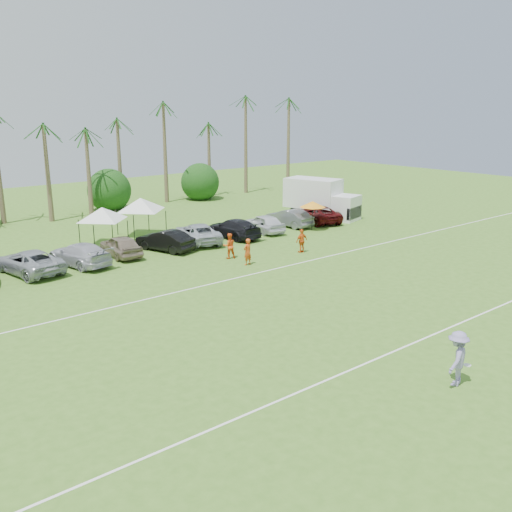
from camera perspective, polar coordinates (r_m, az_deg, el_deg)
ground at (r=22.41m, az=16.75°, el=-11.21°), size 120.00×120.00×0.00m
field_lines at (r=27.20m, az=2.67°, el=-5.82°), size 80.00×12.10×0.01m
palm_tree_5 at (r=51.75m, az=-20.61°, el=12.59°), size 2.40×2.40×9.90m
palm_tree_6 at (r=53.19m, az=-16.53°, el=13.89°), size 2.40×2.40×10.90m
palm_tree_7 at (r=54.90m, az=-12.63°, el=15.04°), size 2.40×2.40×11.90m
palm_tree_8 at (r=57.40m, az=-7.94°, el=12.65°), size 2.40×2.40×8.90m
palm_tree_9 at (r=60.15m, az=-3.80°, el=13.68°), size 2.40×2.40×9.90m
palm_tree_10 at (r=63.18m, az=-0.01°, el=14.55°), size 2.40×2.40×10.90m
palm_tree_11 at (r=65.80m, az=2.79°, el=15.29°), size 2.40×2.40×11.90m
bush_tree_2 at (r=55.48m, az=-14.47°, el=6.34°), size 4.00×4.00×4.00m
bush_tree_3 at (r=60.33m, az=-5.80°, el=7.39°), size 4.00×4.00×4.00m
sideline_player_a at (r=35.15m, az=-0.86°, el=0.43°), size 0.66×0.48×1.66m
sideline_player_b at (r=36.67m, az=-2.69°, el=1.02°), size 0.98×0.88×1.66m
sideline_player_c at (r=38.22m, az=4.60°, el=1.52°), size 0.95×0.43×1.60m
box_truck at (r=50.36m, az=6.53°, el=5.88°), size 4.18×6.92×3.35m
canopy_tent_left at (r=41.16m, az=-15.18°, el=4.72°), size 3.90×3.90×3.16m
canopy_tent_right at (r=43.61m, az=-11.50°, el=5.72°), size 4.14×4.14×3.36m
market_umbrella at (r=45.02m, az=5.68°, el=5.18°), size 2.06×2.06×2.30m
frisbee_player at (r=21.52m, az=19.47°, el=-9.63°), size 1.45×1.08×2.00m
parked_car_2 at (r=35.94m, az=-21.77°, el=-0.54°), size 3.17×5.40×1.41m
parked_car_3 at (r=36.70m, az=-17.26°, el=0.16°), size 2.92×5.15×1.41m
parked_car_4 at (r=38.22m, az=-13.37°, el=1.01°), size 1.95×4.24×1.41m
parked_car_5 at (r=39.12m, az=-9.11°, el=1.54°), size 2.74×4.53×1.41m
parked_car_6 at (r=41.05m, az=-5.88°, el=2.29°), size 3.58×5.50×1.41m
parked_car_7 at (r=42.47m, az=-2.27°, el=2.78°), size 2.19×4.94×1.41m
parked_car_8 at (r=44.29m, az=0.81°, el=3.30°), size 2.20×4.32×1.41m
parked_car_9 at (r=46.50m, az=3.33°, el=3.84°), size 1.74×4.36×1.41m
parked_car_10 at (r=48.37m, az=6.13°, el=4.21°), size 3.59×5.51×1.41m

